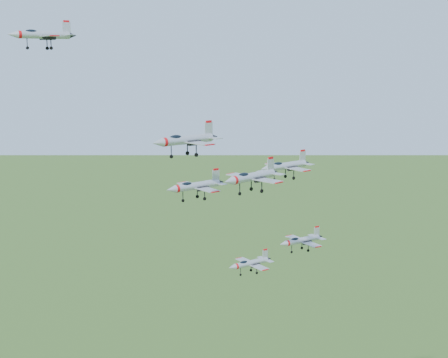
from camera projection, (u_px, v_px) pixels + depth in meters
jet_lead at (42, 35)px, 100.70m from camera, size 11.40×9.44×3.04m
jet_left_high at (186, 140)px, 104.62m from camera, size 13.77×11.35×3.69m
jet_right_high at (252, 177)px, 99.61m from camera, size 12.73×10.60×3.40m
jet_left_low at (195, 186)px, 119.60m from camera, size 13.48×11.06×3.62m
jet_right_low at (285, 166)px, 115.89m from camera, size 12.40×10.16×3.33m
jet_trail at (250, 263)px, 126.03m from camera, size 10.82×8.94×2.89m
jet_extra at (301, 240)px, 147.87m from camera, size 13.16×10.92×3.52m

